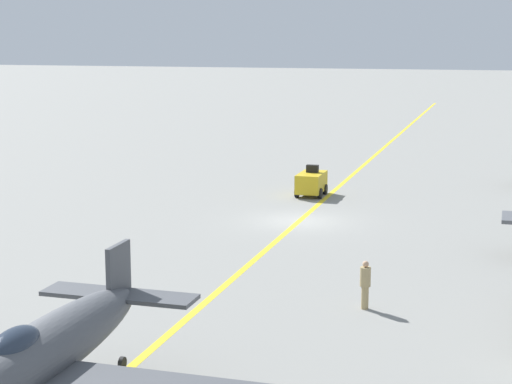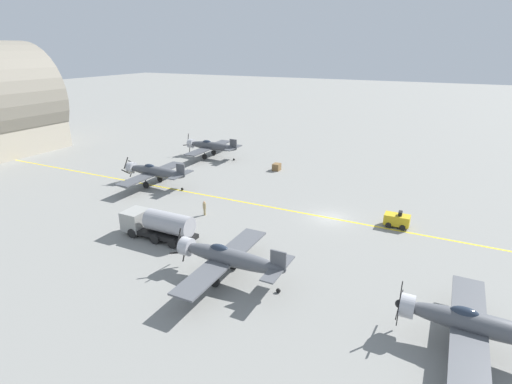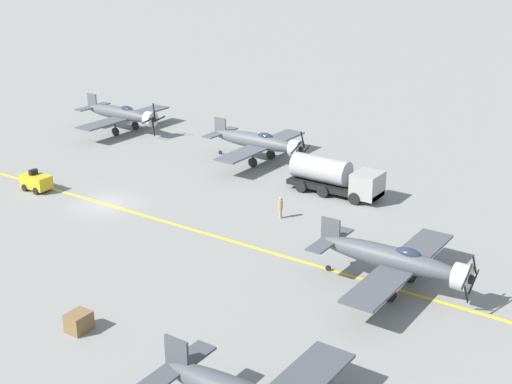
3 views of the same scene
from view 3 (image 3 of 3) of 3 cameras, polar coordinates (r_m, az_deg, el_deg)
ground_plane at (r=58.13m, az=-12.01°, el=-0.95°), size 400.00×400.00×0.00m
taxiway_stripe at (r=58.13m, az=-12.01°, el=-0.95°), size 0.30×160.00×0.01m
airplane_far_center at (r=43.70m, az=11.13°, el=-5.36°), size 12.00×9.98×3.65m
airplane_mid_left at (r=66.41m, az=0.23°, el=4.04°), size 12.00×9.98×3.69m
airplane_near_left at (r=77.92m, az=-10.66°, el=6.15°), size 12.00×9.98×3.80m
fuel_tanker at (r=58.83m, az=6.35°, el=1.21°), size 2.68×8.00×2.98m
tow_tractor at (r=62.32m, az=-17.17°, el=0.81°), size 1.57×2.60×1.79m
ground_crew_walking at (r=53.83m, az=1.97°, el=-1.18°), size 0.37×0.37×1.70m
supply_crate_by_tanker at (r=40.62m, az=-13.99°, el=-10.05°), size 1.30×1.09×1.08m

